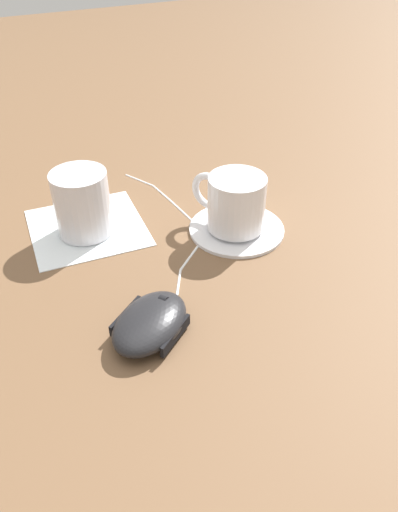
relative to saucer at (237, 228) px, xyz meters
The scene contains 7 objects.
ground_plane 0.10m from the saucer, 84.49° to the left, with size 3.00×3.00×0.00m, color brown.
saucer is the anchor object (origin of this frame).
coffee_cup 0.04m from the saucer, 81.69° to the left, with size 0.10×0.08×0.07m.
computer_mouse 0.22m from the saucer, 126.32° to the left, with size 0.12×0.12×0.03m.
mouse_cable 0.09m from the saucer, 52.97° to the left, with size 0.32×0.09×0.00m.
napkin_under_glass 0.21m from the saucer, 62.77° to the left, with size 0.15×0.15×0.00m, color white.
drinking_glass 0.21m from the saucer, 65.66° to the left, with size 0.08×0.08×0.09m, color silver.
Camera 1 is at (-0.51, 0.20, 0.40)m, focal length 35.00 mm.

